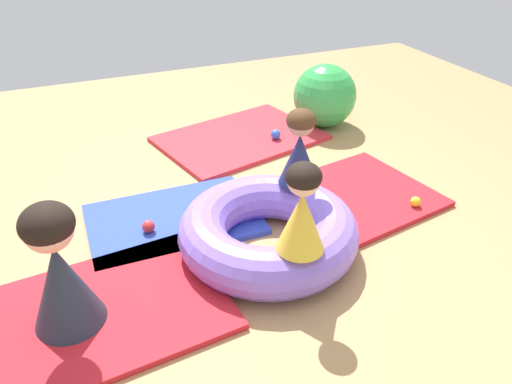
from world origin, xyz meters
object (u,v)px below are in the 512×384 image
play_ball_blue (276,134)px  child_in_yellow (302,209)px  play_ball_yellow (415,202)px  exercise_ball_large (325,96)px  child_in_navy (300,148)px  adult_seated (58,268)px  inflatable_cushion (268,231)px  play_ball_red (148,226)px

play_ball_blue → child_in_yellow: bearing=-111.3°
play_ball_yellow → exercise_ball_large: size_ratio=0.12×
child_in_navy → adult_seated: 1.64m
child_in_yellow → adult_seated: 1.28m
play_ball_blue → inflatable_cushion: bearing=-116.7°
child_in_yellow → play_ball_red: size_ratio=6.07×
child_in_navy → play_ball_yellow: bearing=79.7°
inflatable_cushion → child_in_yellow: bearing=-89.2°
adult_seated → play_ball_yellow: 2.46m
inflatable_cushion → exercise_ball_large: size_ratio=1.88×
play_ball_red → play_ball_yellow: bearing=-13.4°
play_ball_blue → play_ball_red: (-1.42, -1.01, -0.00)m
child_in_yellow → exercise_ball_large: size_ratio=0.87×
inflatable_cushion → play_ball_blue: 1.64m
play_ball_blue → exercise_ball_large: (0.61, 0.19, 0.22)m
adult_seated → play_ball_red: (0.56, 0.64, -0.31)m
child_in_yellow → exercise_ball_large: 2.48m
adult_seated → child_in_navy: bearing=-47.0°
child_in_navy → play_ball_yellow: (0.86, -0.23, -0.49)m
child_in_yellow → play_ball_blue: child_in_yellow is taller
inflatable_cushion → play_ball_red: bearing=146.0°
inflatable_cushion → adult_seated: adult_seated is taller
child_in_navy → child_in_yellow: bearing=-21.5°
inflatable_cushion → child_in_yellow: child_in_yellow is taller
child_in_yellow → exercise_ball_large: bearing=93.9°
child_in_yellow → play_ball_yellow: bearing=56.7°
inflatable_cushion → exercise_ball_large: 2.14m
play_ball_red → child_in_yellow: bearing=-51.8°
adult_seated → play_ball_yellow: bearing=-57.6°
play_ball_red → child_in_navy: bearing=-11.9°
adult_seated → play_ball_blue: (1.98, 1.65, -0.31)m
play_ball_blue → exercise_ball_large: exercise_ball_large is taller
play_ball_red → exercise_ball_large: exercise_ball_large is taller
play_ball_yellow → exercise_ball_large: (0.16, 1.64, 0.23)m
child_in_yellow → play_ball_yellow: 1.35m
inflatable_cushion → play_ball_red: (-0.68, 0.46, -0.07)m
child_in_yellow → play_ball_red: child_in_yellow is taller
adult_seated → play_ball_blue: adult_seated is taller
inflatable_cushion → child_in_navy: size_ratio=2.17×
play_ball_red → exercise_ball_large: (2.03, 1.20, 0.22)m
inflatable_cushion → exercise_ball_large: bearing=50.8°
adult_seated → play_ball_blue: size_ratio=7.99×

